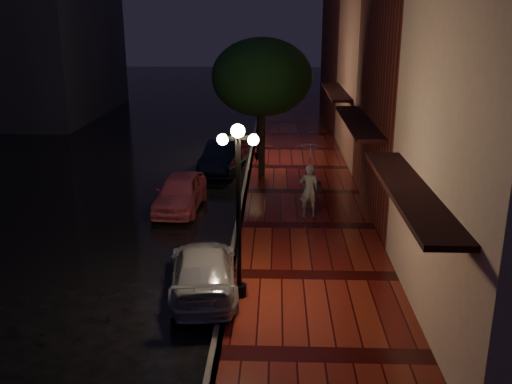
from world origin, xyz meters
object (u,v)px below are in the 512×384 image
(street_tree, at_px, (262,80))
(streetlamp_near, at_px, (239,202))
(streetlamp_far, at_px, (258,108))
(silver_car, at_px, (203,270))
(parking_meter, at_px, (239,223))
(navy_car, at_px, (224,156))
(woman_with_umbrella, at_px, (310,168))
(pink_car, at_px, (180,192))

(street_tree, bearing_deg, streetlamp_near, -91.35)
(streetlamp_far, height_order, silver_car, streetlamp_far)
(parking_meter, bearing_deg, streetlamp_far, 70.57)
(navy_car, bearing_deg, streetlamp_far, 58.02)
(woman_with_umbrella, bearing_deg, parking_meter, 58.42)
(silver_car, bearing_deg, street_tree, -103.80)
(navy_car, bearing_deg, street_tree, -27.15)
(street_tree, bearing_deg, pink_car, -124.97)
(silver_car, relative_size, parking_meter, 3.12)
(silver_car, bearing_deg, navy_car, -94.61)
(pink_car, xyz_separation_m, woman_with_umbrella, (4.61, -1.03, 1.21))
(pink_car, height_order, parking_meter, parking_meter)
(streetlamp_far, bearing_deg, parking_meter, -91.04)
(woman_with_umbrella, distance_m, parking_meter, 3.75)
(street_tree, relative_size, woman_with_umbrella, 2.25)
(pink_car, xyz_separation_m, parking_meter, (2.39, -3.91, 0.30))
(woman_with_umbrella, relative_size, parking_meter, 1.97)
(streetlamp_near, height_order, parking_meter, streetlamp_near)
(streetlamp_near, relative_size, street_tree, 0.74)
(pink_car, xyz_separation_m, silver_car, (1.64, -6.42, -0.05))
(streetlamp_near, bearing_deg, parking_meter, 93.82)
(pink_car, bearing_deg, street_tree, 58.03)
(streetlamp_far, distance_m, silver_car, 13.69)
(navy_car, bearing_deg, parking_meter, -74.16)
(woman_with_umbrella, bearing_deg, street_tree, -64.99)
(street_tree, height_order, woman_with_umbrella, street_tree)
(navy_car, relative_size, silver_car, 1.02)
(parking_meter, bearing_deg, woman_with_umbrella, 34.04)
(pink_car, distance_m, parking_meter, 4.60)
(streetlamp_near, xyz_separation_m, silver_car, (-0.95, 0.49, -2.01))
(street_tree, xyz_separation_m, navy_car, (-1.75, 1.23, -3.55))
(navy_car, bearing_deg, streetlamp_near, -75.17)
(street_tree, bearing_deg, woman_with_umbrella, -70.98)
(streetlamp_near, relative_size, silver_car, 1.05)
(streetlamp_near, xyz_separation_m, parking_meter, (-0.20, 3.00, -1.65))
(streetlamp_far, xyz_separation_m, pink_car, (-2.59, -7.09, -1.95))
(pink_car, distance_m, silver_car, 6.63)
(pink_car, height_order, woman_with_umbrella, woman_with_umbrella)
(streetlamp_far, relative_size, woman_with_umbrella, 1.67)
(navy_car, bearing_deg, pink_car, -93.90)
(woman_with_umbrella, bearing_deg, streetlamp_near, 77.04)
(streetlamp_near, xyz_separation_m, pink_car, (-2.59, 6.91, -1.95))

